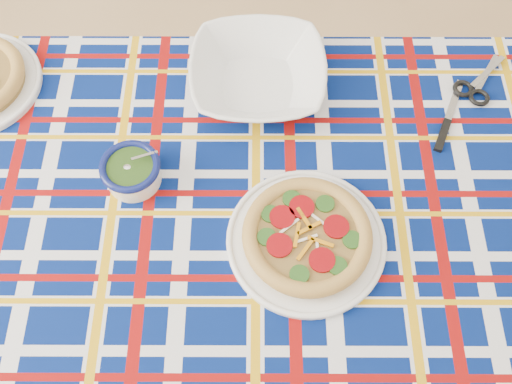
# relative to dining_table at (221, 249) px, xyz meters

# --- Properties ---
(floor) EXTENTS (4.00, 4.00, 0.00)m
(floor) POSITION_rel_dining_table_xyz_m (-0.25, 0.14, -0.61)
(floor) COLOR tan
(floor) RESTS_ON ground
(dining_table) EXTENTS (1.52, 1.05, 0.67)m
(dining_table) POSITION_rel_dining_table_xyz_m (0.00, 0.00, 0.00)
(dining_table) COLOR brown
(dining_table) RESTS_ON floor
(tablecloth) EXTENTS (1.55, 1.08, 0.09)m
(tablecloth) POSITION_rel_dining_table_xyz_m (0.00, -0.00, 0.02)
(tablecloth) COLOR #05175A
(tablecloth) RESTS_ON dining_table
(main_focaccia_plate) EXTENTS (0.35, 0.35, 0.05)m
(main_focaccia_plate) POSITION_rel_dining_table_xyz_m (0.15, 0.00, 0.10)
(main_focaccia_plate) COLOR olive
(main_focaccia_plate) RESTS_ON tablecloth
(pesto_bowl) EXTENTS (0.12, 0.12, 0.06)m
(pesto_bowl) POSITION_rel_dining_table_xyz_m (-0.17, 0.09, 0.10)
(pesto_bowl) COLOR #1A340E
(pesto_bowl) RESTS_ON tablecloth
(serving_bowl) EXTENTS (0.30, 0.30, 0.07)m
(serving_bowl) POSITION_rel_dining_table_xyz_m (0.03, 0.33, 0.10)
(serving_bowl) COLOR white
(serving_bowl) RESTS_ON tablecloth
(table_knife) EXTENTS (0.07, 0.19, 0.01)m
(table_knife) POSITION_rel_dining_table_xyz_m (0.42, 0.33, 0.07)
(table_knife) COLOR silver
(table_knife) RESTS_ON tablecloth
(kitchen_scissors) EXTENTS (0.16, 0.19, 0.01)m
(kitchen_scissors) POSITION_rel_dining_table_xyz_m (0.49, 0.41, 0.08)
(kitchen_scissors) COLOR silver
(kitchen_scissors) RESTS_ON tablecloth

